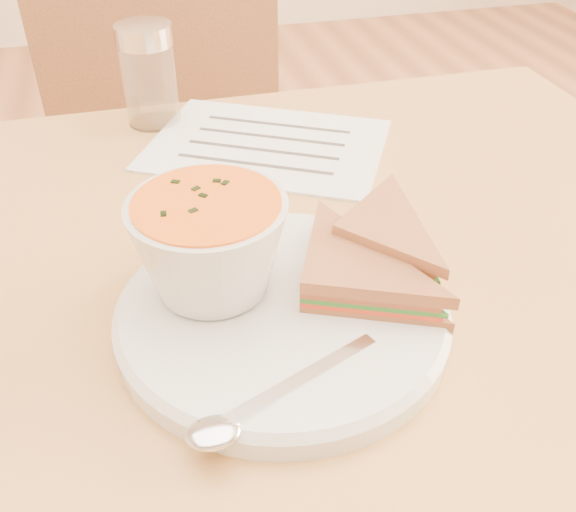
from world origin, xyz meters
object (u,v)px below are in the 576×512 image
object	(u,v)px
plate	(282,314)
soup_bowl	(210,250)
dining_table	(263,482)
chair_far	(190,201)
condiment_shaker	(149,75)

from	to	relation	value
plate	soup_bowl	distance (m)	0.08
dining_table	chair_far	size ratio (longest dim) A/B	1.01
chair_far	plate	xyz separation A→B (m)	(0.01, -0.61, 0.26)
soup_bowl	condiment_shaker	distance (m)	0.37
chair_far	condiment_shaker	distance (m)	0.38
dining_table	chair_far	bearing A→B (deg)	91.55
plate	condiment_shaker	world-z (taller)	condiment_shaker
chair_far	soup_bowl	size ratio (longest dim) A/B	8.07
dining_table	plate	bearing A→B (deg)	-89.70
dining_table	plate	distance (m)	0.40
condiment_shaker	chair_far	bearing A→B (deg)	76.73
soup_bowl	plate	bearing A→B (deg)	-33.41
dining_table	soup_bowl	xyz separation A→B (m)	(-0.05, -0.07, 0.43)
chair_far	condiment_shaker	xyz separation A→B (m)	(-0.05, -0.21, 0.32)
dining_table	condiment_shaker	bearing A→B (deg)	101.88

